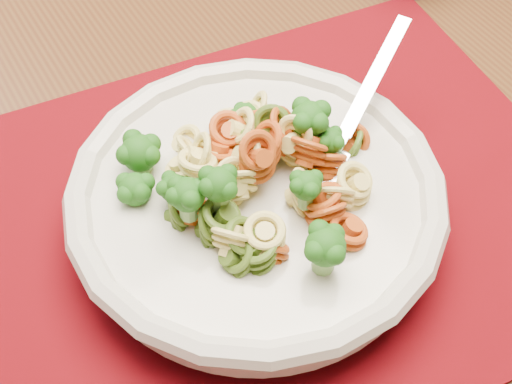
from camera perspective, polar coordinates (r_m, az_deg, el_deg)
dining_table at (r=0.71m, az=1.59°, el=1.70°), size 1.45×1.06×0.72m
placemat at (r=0.55m, az=1.09°, el=-1.66°), size 0.57×0.49×0.00m
pasta_bowl at (r=0.52m, az=0.00°, el=-0.63°), size 0.28×0.28×0.05m
pasta_broccoli_heap at (r=0.50m, az=0.00°, el=0.42°), size 0.23×0.23×0.06m
fork at (r=0.52m, az=5.87°, el=2.20°), size 0.18×0.09×0.08m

